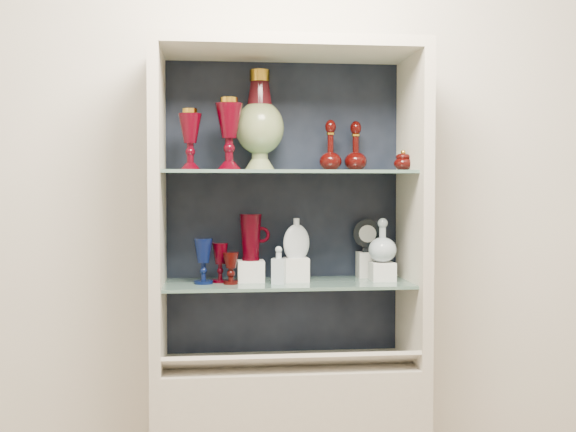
{
  "coord_description": "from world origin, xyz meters",
  "views": [
    {
      "loc": [
        -0.29,
        -1.14,
        1.41
      ],
      "look_at": [
        0.0,
        1.53,
        1.3
      ],
      "focal_mm": 45.0,
      "sensor_mm": 36.0,
      "label": 1
    }
  ],
  "objects": [
    {
      "name": "riser_clear_round_decanter",
      "position": [
        0.37,
        1.55,
        1.08
      ],
      "size": [
        0.09,
        0.09,
        0.07
      ],
      "primitive_type": "cube",
      "color": "silver",
      "rests_on": "shelf_lower"
    },
    {
      "name": "cameo_medallion",
      "position": [
        0.33,
        1.66,
        1.22
      ],
      "size": [
        0.12,
        0.06,
        0.13
      ],
      "primitive_type": null,
      "rotation": [
        0.0,
        0.0,
        -0.17
      ],
      "color": "black",
      "rests_on": "riser_cameo_medallion"
    },
    {
      "name": "cabinet_back_panel",
      "position": [
        0.0,
        1.72,
        1.32
      ],
      "size": [
        0.98,
        0.02,
        1.15
      ],
      "primitive_type": "cube",
      "color": "black",
      "rests_on": "cabinet_base"
    },
    {
      "name": "cabinet_side_right",
      "position": [
        0.48,
        1.53,
        1.32
      ],
      "size": [
        0.04,
        0.4,
        1.15
      ],
      "primitive_type": "cube",
      "color": "beige",
      "rests_on": "cabinet_base"
    },
    {
      "name": "shelf_upper",
      "position": [
        0.0,
        1.55,
        1.46
      ],
      "size": [
        0.92,
        0.34,
        0.01
      ],
      "primitive_type": "cube",
      "color": "slate",
      "rests_on": "cabinet_side_left"
    },
    {
      "name": "label_card_0",
      "position": [
        0.08,
        1.42,
        0.8
      ],
      "size": [
        0.1,
        0.06,
        0.03
      ],
      "primitive_type": "cube",
      "rotation": [
        -0.44,
        0.0,
        0.0
      ],
      "color": "white",
      "rests_on": "label_ledge"
    },
    {
      "name": "cobalt_goblet",
      "position": [
        -0.31,
        1.53,
        1.13
      ],
      "size": [
        0.08,
        0.08,
        0.17
      ],
      "primitive_type": null,
      "rotation": [
        0.0,
        0.0,
        0.17
      ],
      "color": "#091343",
      "rests_on": "shelf_lower"
    },
    {
      "name": "ruby_pitcher",
      "position": [
        -0.14,
        1.58,
        1.22
      ],
      "size": [
        0.14,
        0.09,
        0.18
      ],
      "primitive_type": null,
      "rotation": [
        0.0,
        0.0,
        -0.06
      ],
      "color": "#40000A",
      "rests_on": "riser_ruby_pitcher"
    },
    {
      "name": "ruby_goblet_tall",
      "position": [
        -0.25,
        1.57,
        1.12
      ],
      "size": [
        0.07,
        0.07,
        0.15
      ],
      "primitive_type": null,
      "rotation": [
        0.0,
        0.0,
        -0.21
      ],
      "color": "#40000A",
      "rests_on": "shelf_lower"
    },
    {
      "name": "pedestal_lamp_left",
      "position": [
        -0.36,
        1.53,
        1.58
      ],
      "size": [
        0.11,
        0.11,
        0.22
      ],
      "primitive_type": null,
      "rotation": [
        0.0,
        0.0,
        -0.33
      ],
      "color": "#40000A",
      "rests_on": "shelf_upper"
    },
    {
      "name": "clear_square_bottle",
      "position": [
        -0.04,
        1.5,
        1.12
      ],
      "size": [
        0.06,
        0.06,
        0.14
      ],
      "primitive_type": null,
      "rotation": [
        0.0,
        0.0,
        -0.27
      ],
      "color": "#A7B9C4",
      "rests_on": "shelf_lower"
    },
    {
      "name": "flat_flask",
      "position": [
        0.04,
        1.56,
        1.22
      ],
      "size": [
        0.12,
        0.08,
        0.16
      ],
      "primitive_type": null,
      "rotation": [
        0.0,
        0.0,
        0.39
      ],
      "color": "silver",
      "rests_on": "riser_flat_flask"
    },
    {
      "name": "cabinet_side_left",
      "position": [
        -0.48,
        1.53,
        1.32
      ],
      "size": [
        0.04,
        0.4,
        1.15
      ],
      "primitive_type": "cube",
      "color": "beige",
      "rests_on": "cabinet_base"
    },
    {
      "name": "shelf_lower",
      "position": [
        0.0,
        1.55,
        1.04
      ],
      "size": [
        0.92,
        0.34,
        0.01
      ],
      "primitive_type": "cube",
      "color": "slate",
      "rests_on": "cabinet_side_left"
    },
    {
      "name": "enamel_urn",
      "position": [
        -0.1,
        1.61,
        1.66
      ],
      "size": [
        0.21,
        0.21,
        0.38
      ],
      "primitive_type": null,
      "rotation": [
        0.0,
        0.0,
        -0.11
      ],
      "color": "#0E4414",
      "rests_on": "shelf_upper"
    },
    {
      "name": "wall_back",
      "position": [
        0.0,
        1.75,
        1.4
      ],
      "size": [
        3.5,
        0.02,
        2.8
      ],
      "primitive_type": "cube",
      "color": "silver",
      "rests_on": "ground"
    },
    {
      "name": "ruby_goblet_small",
      "position": [
        -0.21,
        1.51,
        1.11
      ],
      "size": [
        0.07,
        0.07,
        0.12
      ],
      "primitive_type": null,
      "rotation": [
        0.0,
        0.0,
        -0.22
      ],
      "color": "#380705",
      "rests_on": "shelf_lower"
    },
    {
      "name": "clear_round_decanter",
      "position": [
        0.37,
        1.55,
        1.2
      ],
      "size": [
        0.13,
        0.13,
        0.16
      ],
      "primitive_type": null,
      "rotation": [
        0.0,
        0.0,
        -0.25
      ],
      "color": "#A7B9C4",
      "rests_on": "riser_clear_round_decanter"
    },
    {
      "name": "riser_ruby_pitcher",
      "position": [
        -0.14,
        1.58,
        1.09
      ],
      "size": [
        0.1,
        0.1,
        0.08
      ],
      "primitive_type": "cube",
      "color": "silver",
      "rests_on": "shelf_lower"
    },
    {
      "name": "label_ledge",
      "position": [
        0.0,
        1.42,
        0.78
      ],
      "size": [
        0.92,
        0.17,
        0.09
      ],
      "primitive_type": "cube",
      "rotation": [
        -0.44,
        0.0,
        0.0
      ],
      "color": "beige",
      "rests_on": "cabinet_base"
    },
    {
      "name": "ruby_decanter_a",
      "position": [
        0.17,
        1.6,
        1.58
      ],
      "size": [
        0.11,
        0.11,
        0.22
      ],
      "primitive_type": null,
      "rotation": [
        0.0,
        0.0,
        -0.42
      ],
      "color": "#380705",
      "rests_on": "shelf_upper"
    },
    {
      "name": "riser_cameo_medallion",
      "position": [
        0.33,
        1.66,
        1.1
      ],
      "size": [
        0.08,
        0.08,
        0.1
      ],
      "primitive_type": "cube",
      "color": "silver",
      "rests_on": "shelf_lower"
    },
    {
      "name": "riser_flat_flask",
      "position": [
        0.04,
        1.56,
        1.09
      ],
      "size": [
        0.09,
        0.09,
        0.09
      ],
      "primitive_type": "cube",
      "color": "silver",
      "rests_on": "shelf_lower"
    },
    {
      "name": "lidded_bowl",
      "position": [
        0.44,
        1.53,
        1.51
      ],
      "size": [
        0.09,
        0.09,
        0.08
      ],
      "primitive_type": null,
      "rotation": [
        0.0,
        0.0,
        -0.41
      ],
      "color": "#380705",
      "rests_on": "shelf_upper"
    },
    {
      "name": "ruby_decanter_b",
      "position": [
        0.28,
        1.63,
        1.57
      ],
      "size": [
        0.11,
        0.11,
        0.21
      ],
      "primitive_type": null,
      "rotation": [
        0.0,
        0.0,
        0.23
      ],
      "color": "#380705",
      "rests_on": "shelf_upper"
    },
    {
      "name": "cabinet_top_cap",
      "position": [
        0.0,
        1.53,
        1.92
      ],
      "size": [
        1.0,
        0.4,
        0.04
      ],
      "primitive_type": "cube",
      "color": "beige",
      "rests_on": "cabinet_side_left"
    },
    {
      "name": "label_card_1",
      "position": [
        -0.23,
        1.42,
        0.8
      ],
      "size": [
        0.1,
        0.06,
        0.03
      ],
      "primitive_type": "cube",
      "rotation": [
        -0.44,
        0.0,
        0.0
      ],
      "color": "white",
      "rests_on": "label_ledge"
    },
    {
      "name": "pedestal_lamp_right",
      "position": [
        -0.22,
        1.52,
        1.6
      ],
      "size": [
        0.13,
        0.13,
        0.27
      ],
      "primitive_type": null,
      "rotation": [
        0.0,
        0.0,
        -0.39
      ],
      "color": "#40000A",
      "rests_on": "shelf_upper"
    }
  ]
}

